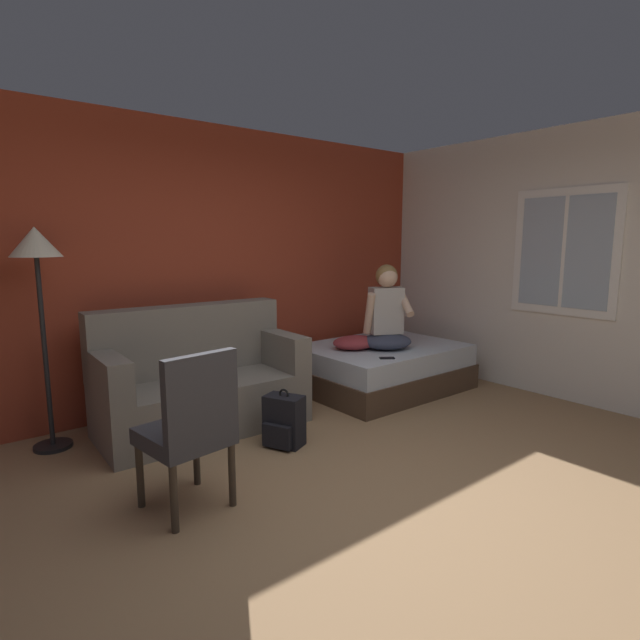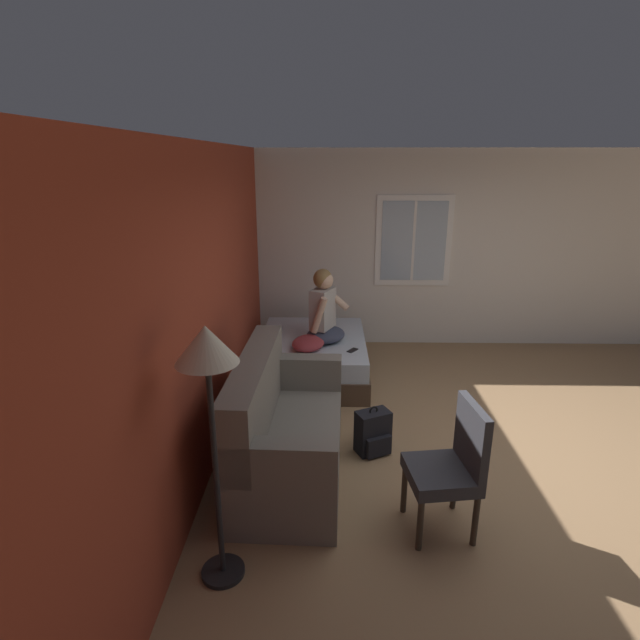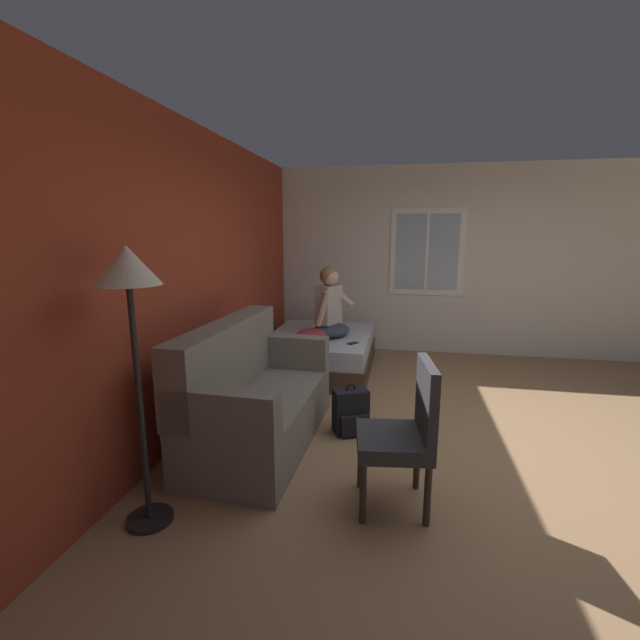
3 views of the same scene
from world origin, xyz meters
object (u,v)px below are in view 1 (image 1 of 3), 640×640
floor_lamp (37,264)px  person_seated (386,315)px  throw_pillow (355,342)px  cell_phone (387,358)px  couch (200,382)px  bed (381,367)px  backpack (284,422)px  side_chair (190,426)px

floor_lamp → person_seated: bearing=-11.4°
throw_pillow → cell_phone: throw_pillow is taller
couch → person_seated: person_seated is taller
person_seated → floor_lamp: bearing=168.6°
bed → cell_phone: bearing=-131.0°
backpack → cell_phone: cell_phone is taller
backpack → person_seated: bearing=16.0°
couch → throw_pillow: size_ratio=3.60×
couch → throw_pillow: couch is taller
person_seated → side_chair: bearing=-160.4°
bed → side_chair: size_ratio=1.74×
cell_phone → floor_lamp: size_ratio=0.08×
side_chair → person_seated: person_seated is taller
side_chair → person_seated: 2.77m
couch → floor_lamp: 1.54m
side_chair → floor_lamp: (-0.46, 1.54, 0.90)m
side_chair → floor_lamp: 1.84m
side_chair → backpack: bearing=25.2°
side_chair → bed: bearing=21.6°
throw_pillow → floor_lamp: size_ratio=0.28×
person_seated → throw_pillow: size_ratio=1.82×
person_seated → throw_pillow: (-0.27, 0.18, -0.29)m
side_chair → floor_lamp: floor_lamp is taller
couch → floor_lamp: (-1.11, 0.29, 1.04)m
couch → backpack: size_ratio=3.77×
person_seated → backpack: size_ratio=1.91×
backpack → bed: bearing=19.5°
couch → backpack: 0.88m
person_seated → cell_phone: person_seated is taller
couch → cell_phone: size_ratio=11.99×
backpack → throw_pillow: 1.54m
couch → floor_lamp: bearing=165.2°
person_seated → cell_phone: (-0.32, -0.33, -0.35)m
backpack → floor_lamp: bearing=142.9°
side_chair → cell_phone: bearing=14.7°
couch → cell_phone: bearing=-21.8°
throw_pillow → cell_phone: size_ratio=3.33×
throw_pillow → cell_phone: (-0.05, -0.51, -0.07)m
backpack → cell_phone: 1.34m
couch → throw_pillow: bearing=-5.0°
couch → person_seated: size_ratio=1.97×
bed → couch: bearing=174.8°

